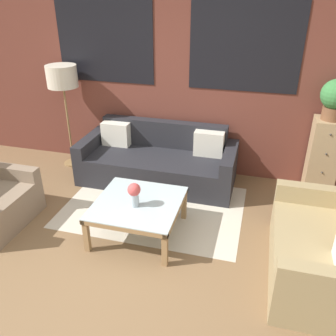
# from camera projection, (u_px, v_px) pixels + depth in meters

# --- Properties ---
(ground_plane) EXTENTS (16.00, 16.00, 0.00)m
(ground_plane) POSITION_uv_depth(u_px,v_px,m) (108.00, 275.00, 3.43)
(ground_plane) COLOR brown
(wall_back_brick) EXTENTS (8.40, 0.09, 2.80)m
(wall_back_brick) POSITION_uv_depth(u_px,v_px,m) (172.00, 74.00, 4.88)
(wall_back_brick) COLOR brown
(wall_back_brick) RESTS_ON ground_plane
(rug) EXTENTS (2.20, 1.51, 0.00)m
(rug) POSITION_uv_depth(u_px,v_px,m) (154.00, 207.00, 4.48)
(rug) COLOR beige
(rug) RESTS_ON ground_plane
(couch_dark) EXTENTS (2.14, 0.88, 0.78)m
(couch_dark) POSITION_uv_depth(u_px,v_px,m) (158.00, 162.00, 4.99)
(couch_dark) COLOR #232328
(couch_dark) RESTS_ON ground_plane
(settee_vintage) EXTENTS (0.80, 1.42, 0.92)m
(settee_vintage) POSITION_uv_depth(u_px,v_px,m) (323.00, 251.00, 3.27)
(settee_vintage) COLOR #99845B
(settee_vintage) RESTS_ON ground_plane
(coffee_table) EXTENTS (0.91, 0.91, 0.41)m
(coffee_table) POSITION_uv_depth(u_px,v_px,m) (138.00, 207.00, 3.85)
(coffee_table) COLOR silver
(coffee_table) RESTS_ON ground_plane
(floor_lamp) EXTENTS (0.43, 0.43, 1.51)m
(floor_lamp) POSITION_uv_depth(u_px,v_px,m) (62.00, 80.00, 4.99)
(floor_lamp) COLOR olive
(floor_lamp) RESTS_ON ground_plane
(drawer_cabinet) EXTENTS (0.36, 0.37, 1.03)m
(drawer_cabinet) POSITION_uv_depth(u_px,v_px,m) (323.00, 157.00, 4.58)
(drawer_cabinet) COLOR tan
(drawer_cabinet) RESTS_ON ground_plane
(potted_plant) EXTENTS (0.36, 0.36, 0.49)m
(potted_plant) POSITION_uv_depth(u_px,v_px,m) (336.00, 98.00, 4.22)
(potted_plant) COLOR brown
(potted_plant) RESTS_ON drawer_cabinet
(flower_vase) EXTENTS (0.14, 0.14, 0.27)m
(flower_vase) POSITION_uv_depth(u_px,v_px,m) (134.00, 193.00, 3.69)
(flower_vase) COLOR #ADBCC6
(flower_vase) RESTS_ON coffee_table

